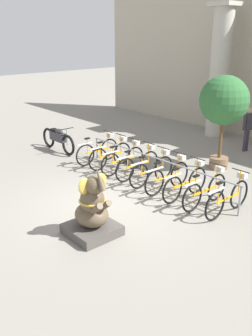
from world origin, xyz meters
TOP-DOWN VIEW (x-y plane):
  - ground_plane at (0.00, 0.00)m, footprint 60.00×60.00m
  - column_left at (-2.40, 7.60)m, footprint 0.99×0.99m
  - bike_rack at (-0.34, 1.95)m, footprint 5.60×0.05m
  - bicycle_0 at (-2.85, 1.81)m, footprint 0.48×1.71m
  - bicycle_1 at (-2.22, 1.84)m, footprint 0.48×1.71m
  - bicycle_2 at (-1.59, 1.83)m, footprint 0.48×1.71m
  - bicycle_3 at (-0.97, 1.86)m, footprint 0.48×1.71m
  - bicycle_4 at (-0.34, 1.83)m, footprint 0.48×1.71m
  - bicycle_5 at (0.28, 1.80)m, footprint 0.48×1.71m
  - bicycle_6 at (0.91, 1.80)m, footprint 0.48×1.71m
  - bicycle_7 at (1.53, 1.81)m, footprint 0.48×1.71m
  - bicycle_8 at (2.16, 1.85)m, footprint 0.48×1.71m
  - elephant_statue at (0.84, -1.15)m, footprint 1.00×1.00m
  - motorcycle at (-4.81, 1.49)m, footprint 2.07×0.55m
  - person_pedestrian at (-0.33, 6.61)m, footprint 0.21×0.47m
  - potted_tree at (0.13, 4.33)m, footprint 1.49×1.49m

SIDE VIEW (x-z plane):
  - ground_plane at x=0.00m, z-range 0.00..0.00m
  - bicycle_0 at x=-2.85m, z-range -0.08..0.92m
  - bicycle_1 at x=-2.22m, z-range -0.08..0.92m
  - bicycle_2 at x=-1.59m, z-range -0.08..0.92m
  - bicycle_3 at x=-0.97m, z-range -0.08..0.92m
  - bicycle_4 at x=-0.34m, z-range -0.08..0.92m
  - bicycle_5 at x=0.28m, z-range -0.08..0.92m
  - bicycle_6 at x=0.91m, z-range -0.08..0.92m
  - bicycle_7 at x=1.53m, z-range -0.08..0.92m
  - bicycle_8 at x=2.16m, z-range -0.08..0.92m
  - motorcycle at x=-4.81m, z-range -0.01..0.96m
  - elephant_statue at x=0.84m, z-range -0.27..1.36m
  - bike_rack at x=-0.34m, z-range 0.25..1.02m
  - person_pedestrian at x=-0.33m, z-range 0.15..1.75m
  - potted_tree at x=0.13m, z-range 0.63..3.55m
  - column_left at x=-2.40m, z-range 0.04..5.20m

